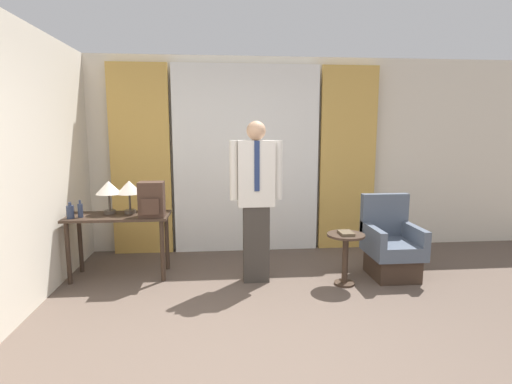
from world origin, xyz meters
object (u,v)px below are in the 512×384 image
Objects in this scene: table_lamp_right at (129,189)px; backpack at (152,200)px; bottle_near_edge at (70,212)px; side_table at (345,250)px; person at (256,195)px; armchair at (391,248)px; table_lamp_left at (109,189)px; desk at (119,225)px; bottle_by_lamp at (80,210)px; book at (346,233)px.

backpack reaches higher than table_lamp_right.
bottle_near_edge is 0.32× the size of side_table.
table_lamp_right is 2.57m from side_table.
person is 1.91× the size of armchair.
backpack reaches higher than table_lamp_left.
table_lamp_left is at bearing 141.84° from desk.
backpack reaches higher than side_table.
armchair is at bearing -6.70° from table_lamp_right.
person reaches higher than armchair.
bottle_by_lamp is at bearing -160.22° from table_lamp_right.
side_table is (0.97, -0.20, -0.60)m from person.
desk is 0.44m from table_lamp_right.
desk is 2.59m from side_table.
side_table is (-0.62, -0.22, 0.05)m from armchair.
person is at bearing -5.75° from bottle_by_lamp.
armchair reaches higher than bottle_by_lamp.
armchair is 4.54× the size of book.
table_lamp_right is 1.86× the size of book.
armchair reaches higher than desk.
side_table is at bearing -11.86° from person.
backpack is 2.82m from armchair.
bottle_near_edge is at bearing -154.19° from bottle_by_lamp.
book is (2.92, -0.42, -0.22)m from bottle_by_lamp.
table_lamp_right is 0.67m from bottle_near_edge.
table_lamp_left is at bearing 33.69° from bottle_by_lamp.
bottle_near_edge is at bearing -148.20° from table_lamp_left.
table_lamp_right is 0.67× the size of side_table.
desk is 1.64m from person.
bottle_near_edge reaches higher than book.
desk is 0.64× the size of person.
desk is at bearing 175.18° from armchair.
armchair is 0.66m from side_table.
bottle_near_edge is (-0.60, -0.23, -0.22)m from table_lamp_right.
book is at bearing -110.11° from side_table.
person is 8.68× the size of book.
person is 1.16m from side_table.
person reaches higher than table_lamp_left.
table_lamp_right is at bearing 173.30° from armchair.
bottle_by_lamp reaches higher than side_table.
desk is 1.98× the size of side_table.
table_lamp_left reaches higher than armchair.
table_lamp_left reaches higher than bottle_near_edge.
armchair reaches higher than side_table.
bottle_by_lamp is 0.34× the size of side_table.
table_lamp_right is 1.50m from person.
book is (3.01, -0.37, -0.22)m from bottle_near_edge.
desk is at bearing 13.07° from bottle_by_lamp.
desk is 2.97× the size of table_lamp_left.
bottle_by_lamp is 0.11× the size of person.
bottle_near_edge is (-0.48, -0.13, 0.20)m from desk.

